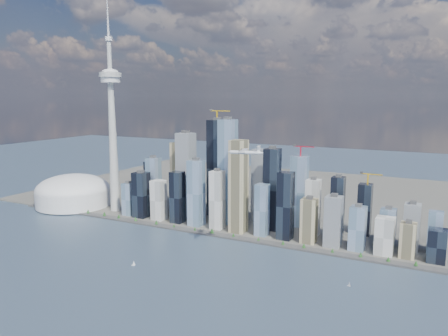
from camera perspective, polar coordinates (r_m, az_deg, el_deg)
The scene contains 10 objects.
ground at distance 789.60m, azimuth -12.06°, elevation -13.36°, with size 4000.00×4000.00×0.00m, color #2E3D51.
seawall at distance 982.61m, azimuth -2.79°, elevation -8.43°, with size 1100.00×22.00×4.00m, color #383838.
land at distance 1377.94m, azimuth 6.53°, elevation -3.28°, with size 1400.00×900.00×3.00m, color #4C4C47.
shoreline_trees at distance 980.56m, azimuth -2.79°, elevation -8.05°, with size 960.53×7.20×8.80m.
skyscraper_cluster at distance 1009.85m, azimuth 2.57°, elevation -3.16°, with size 736.00×142.00×267.30m.
needle_tower at distance 1161.64m, azimuth -14.41°, elevation 5.82°, with size 56.00×56.00×550.50m.
dome_stadium at distance 1277.06m, azimuth -19.08°, elevation -3.01°, with size 200.00×200.00×86.00m.
airplane at distance 769.30m, azimuth 2.80°, elevation 2.10°, with size 62.77×55.91×15.44m.
sailboat_west at distance 822.61m, azimuth -11.73°, elevation -12.16°, with size 7.12×4.00×10.04m.
sailboat_east at distance 753.85m, azimuth 16.02°, elevation -14.44°, with size 5.96×3.41×8.42m.
Camera 1 is at (465.06, -561.54, 303.09)m, focal length 35.00 mm.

